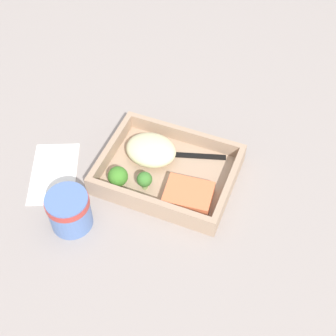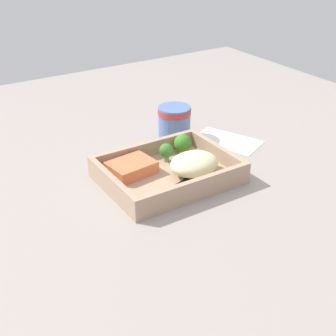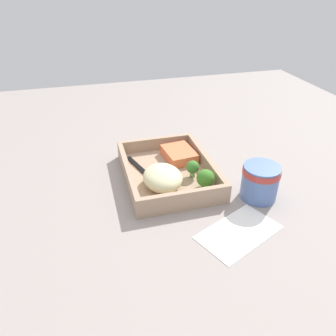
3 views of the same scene
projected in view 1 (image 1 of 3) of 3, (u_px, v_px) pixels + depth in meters
The scene contains 10 objects.
ground_plane at pixel (168, 179), 96.96cm from camera, with size 160.00×160.00×2.00cm, color gray.
takeout_tray at pixel (168, 174), 95.71cm from camera, with size 26.72×20.44×1.20cm, color tan.
tray_rim at pixel (168, 167), 93.93cm from camera, with size 26.72×20.44×3.37cm.
salmon_fillet at pixel (188, 195), 90.14cm from camera, with size 9.13×7.06×2.56cm, color #E97245.
mashed_potatoes at pixel (151, 150), 96.10cm from camera, with size 10.54×8.72×4.51cm, color beige.
broccoli_floret_1 at pixel (118, 177), 91.46cm from camera, with size 4.00×4.00×4.57cm.
broccoli_floret_2 at pixel (145, 180), 90.95cm from camera, with size 3.06×3.06×4.15cm.
fork at pixel (183, 155), 97.91cm from camera, with size 15.57×6.32×0.44cm.
paper_cup at pixel (69, 210), 85.79cm from camera, with size 8.10×8.10×7.81cm.
receipt_slip at pixel (54, 173), 96.57cm from camera, with size 9.24×15.97×0.24cm, color white.
Camera 1 is at (-22.01, 54.83, 75.91)cm, focal length 50.00 mm.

